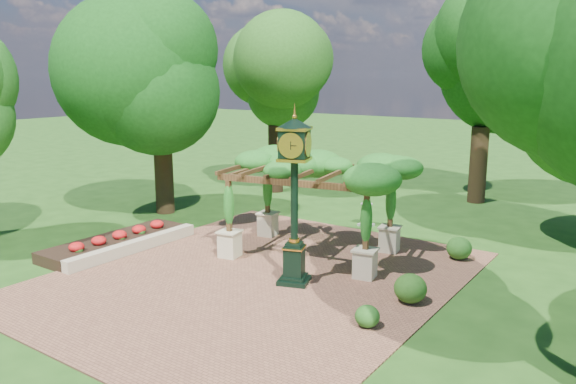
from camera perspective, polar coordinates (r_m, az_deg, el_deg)
The scene contains 13 objects.
ground at distance 15.25m, azimuth -5.48°, elevation -9.71°, with size 120.00×120.00×0.00m, color #1E4714.
brick_plaza at distance 15.96m, azimuth -3.13°, elevation -8.59°, with size 10.00×12.00×0.04m, color brown.
border_wall at distance 18.65m, azimuth -15.35°, elevation -5.39°, with size 0.35×5.00×0.40m, color #C6B793.
flower_bed at distance 19.34m, azimuth -17.06°, elevation -4.94°, with size 1.50×5.00×0.36m, color red.
pedestal_clock at distance 14.73m, azimuth 0.65°, elevation 0.64°, with size 1.14×1.14×4.56m.
pergola at distance 17.22m, azimuth 2.39°, elevation 1.88°, with size 5.52×4.00×3.18m.
sundial at distance 21.31m, azimuth 7.96°, elevation -2.43°, with size 0.56×0.56×0.86m.
shrub_front at distance 12.97m, azimuth 8.06°, elevation -12.39°, with size 0.56×0.56×0.50m, color #1F5017.
shrub_mid at distance 14.40m, azimuth 12.33°, elevation -9.55°, with size 0.81×0.81×0.73m, color #255217.
shrub_back at distance 18.02m, azimuth 17.00°, elevation -5.48°, with size 0.76×0.76×0.69m, color #29621C.
tree_west_near at distance 23.12m, azimuth -12.99°, elevation 12.63°, with size 5.21×5.21×8.77m.
tree_west_far at distance 26.82m, azimuth -1.30°, elevation 12.07°, with size 4.01×4.01×8.33m.
tree_north at distance 25.89m, azimuth 19.40°, elevation 12.02°, with size 5.14×5.14×8.68m.
Camera 1 is at (9.28, -10.74, 5.59)m, focal length 35.00 mm.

